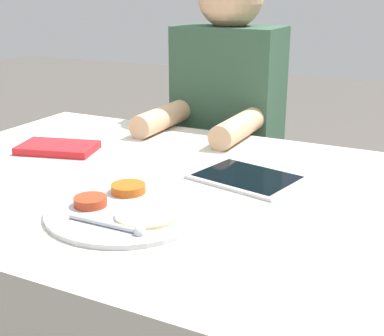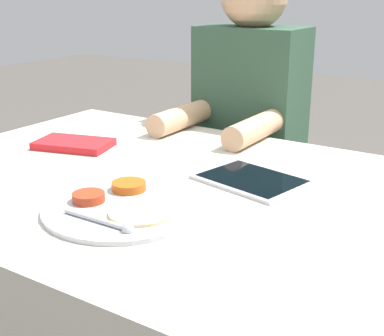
{
  "view_description": "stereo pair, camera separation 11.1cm",
  "coord_description": "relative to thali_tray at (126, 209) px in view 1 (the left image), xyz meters",
  "views": [
    {
      "loc": [
        0.59,
        -0.98,
        1.12
      ],
      "look_at": [
        0.11,
        -0.04,
        0.76
      ],
      "focal_mm": 50.0,
      "sensor_mm": 36.0,
      "label": 1
    },
    {
      "loc": [
        0.68,
        -0.93,
        1.12
      ],
      "look_at": [
        0.11,
        -0.04,
        0.76
      ],
      "focal_mm": 50.0,
      "sensor_mm": 36.0,
      "label": 2
    }
  ],
  "objects": [
    {
      "name": "person_diner",
      "position": [
        -0.13,
        0.8,
        -0.13
      ],
      "size": [
        0.34,
        0.47,
        1.2
      ],
      "color": "black",
      "rests_on": "ground_plane"
    },
    {
      "name": "dining_table",
      "position": [
        -0.04,
        0.18,
        -0.36
      ],
      "size": [
        1.28,
        0.92,
        0.7
      ],
      "color": "beige",
      "rests_on": "ground_plane"
    },
    {
      "name": "red_notebook",
      "position": [
        -0.39,
        0.26,
        0.0
      ],
      "size": [
        0.23,
        0.17,
        0.02
      ],
      "color": "silver",
      "rests_on": "dining_table"
    },
    {
      "name": "thali_tray",
      "position": [
        0.0,
        0.0,
        0.0
      ],
      "size": [
        0.32,
        0.32,
        0.03
      ],
      "color": "#B7BABF",
      "rests_on": "dining_table"
    },
    {
      "name": "tablet_device",
      "position": [
        0.14,
        0.28,
        -0.0
      ],
      "size": [
        0.26,
        0.22,
        0.01
      ],
      "color": "#B7B7BC",
      "rests_on": "dining_table"
    }
  ]
}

